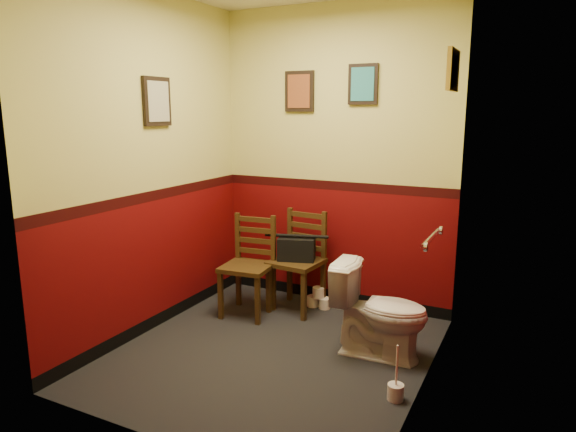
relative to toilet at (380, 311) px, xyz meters
The scene contains 16 objects.
floor 0.86m from the toilet, 156.44° to the right, with size 2.20×2.40×0.00m, color black.
wall_back 1.52m from the toilet, 129.10° to the left, with size 2.20×2.70×0.00m, color #550608.
wall_front 1.96m from the toilet, 115.43° to the right, with size 2.20×2.70×0.00m, color #550608.
wall_left 2.10m from the toilet, behind, with size 2.40×2.70×0.00m, color #550608.
wall_right 1.12m from the toilet, 39.56° to the right, with size 2.40×2.70×0.00m, color #550608.
grab_bar 0.70m from the toilet, 10.37° to the right, with size 0.05×0.56×0.06m.
framed_print_back_a 2.12m from the toilet, 141.03° to the left, with size 0.28×0.04×0.36m.
framed_print_back_b 1.93m from the toilet, 118.50° to the left, with size 0.26×0.04×0.34m.
framed_print_left 2.36m from the toilet, behind, with size 0.04×0.30×0.38m.
framed_print_right 1.77m from the toilet, 38.51° to the left, with size 0.04×0.34×0.28m.
toilet is the anchor object (origin of this frame).
toilet_brush 0.66m from the toilet, 63.20° to the right, with size 0.10×0.10×0.37m.
chair_left 1.31m from the toilet, 167.81° to the left, with size 0.45×0.45×0.87m.
chair_right 1.09m from the toilet, 148.62° to the left, with size 0.45×0.45×0.90m.
handbag 1.09m from the toilet, 150.56° to the left, with size 0.36×0.25×0.24m.
tp_stack 1.05m from the toilet, 139.25° to the left, with size 0.23×0.12×0.20m.
Camera 1 is at (1.70, -3.14, 1.78)m, focal length 32.00 mm.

